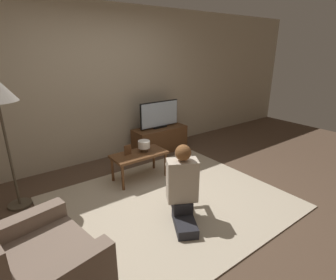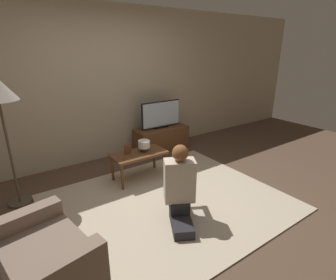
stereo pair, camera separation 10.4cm
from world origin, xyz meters
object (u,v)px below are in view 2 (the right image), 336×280
Objects in this scene: coffee_table at (139,156)px; person_kneeling at (180,185)px; tv at (161,114)px; armchair at (27,272)px; table_lamp at (144,145)px.

coffee_table is 0.88× the size of person_kneeling.
tv is 0.80× the size of armchair.
armchair is at bearing -142.11° from coffee_table.
person_kneeling is (-1.05, -1.95, -0.27)m from tv.
table_lamp is at bearing 9.52° from coffee_table.
tv reaches higher than armchair.
person_kneeling is (1.58, 0.17, 0.15)m from armchair.
armchair is 5.69× the size of table_lamp.
coffee_table is at bearing -62.31° from armchair.
tv is 0.89× the size of person_kneeling.
armchair is (-2.63, -2.12, -0.42)m from tv.
armchair is (-1.71, -1.33, -0.07)m from coffee_table.
tv is at bearing 40.55° from coffee_table.
tv reaches higher than person_kneeling.
person_kneeling is at bearing -94.20° from armchair.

